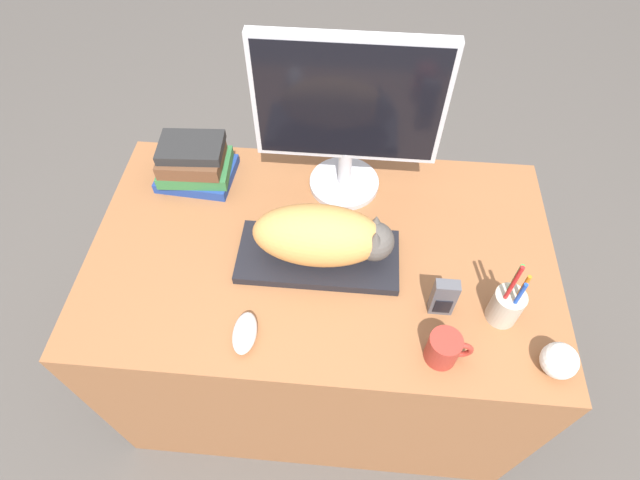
# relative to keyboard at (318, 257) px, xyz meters

# --- Properties ---
(ground_plane) EXTENTS (12.00, 12.00, 0.00)m
(ground_plane) POSITION_rel_keyboard_xyz_m (0.01, -0.33, -0.73)
(ground_plane) COLOR #4C4742
(desk) EXTENTS (1.19, 0.71, 0.72)m
(desk) POSITION_rel_keyboard_xyz_m (0.01, 0.03, -0.37)
(desk) COLOR brown
(desk) RESTS_ON ground_plane
(keyboard) EXTENTS (0.40, 0.18, 0.02)m
(keyboard) POSITION_rel_keyboard_xyz_m (0.00, 0.00, 0.00)
(keyboard) COLOR black
(keyboard) RESTS_ON desk
(cat) EXTENTS (0.34, 0.15, 0.15)m
(cat) POSITION_rel_keyboard_xyz_m (0.02, 0.00, 0.09)
(cat) COLOR #D18C47
(cat) RESTS_ON keyboard
(monitor) EXTENTS (0.46, 0.19, 0.46)m
(monitor) POSITION_rel_keyboard_xyz_m (0.05, 0.26, 0.25)
(monitor) COLOR #B7B7BC
(monitor) RESTS_ON desk
(computer_mouse) EXTENTS (0.05, 0.10, 0.04)m
(computer_mouse) POSITION_rel_keyboard_xyz_m (-0.14, -0.23, 0.01)
(computer_mouse) COLOR silver
(computer_mouse) RESTS_ON desk
(coffee_mug) EXTENTS (0.10, 0.07, 0.08)m
(coffee_mug) POSITION_rel_keyboard_xyz_m (0.29, -0.24, 0.03)
(coffee_mug) COLOR #9E2D23
(coffee_mug) RESTS_ON desk
(pen_cup) EXTENTS (0.07, 0.07, 0.21)m
(pen_cup) POSITION_rel_keyboard_xyz_m (0.44, -0.12, 0.04)
(pen_cup) COLOR #B2A893
(pen_cup) RESTS_ON desk
(baseball) EXTENTS (0.08, 0.08, 0.08)m
(baseball) POSITION_rel_keyboard_xyz_m (0.53, -0.24, 0.03)
(baseball) COLOR silver
(baseball) RESTS_ON desk
(phone) EXTENTS (0.05, 0.03, 0.11)m
(phone) POSITION_rel_keyboard_xyz_m (0.30, -0.12, 0.04)
(phone) COLOR #4C4C51
(phone) RESTS_ON desk
(book_stack) EXTENTS (0.22, 0.17, 0.13)m
(book_stack) POSITION_rel_keyboard_xyz_m (-0.37, 0.25, 0.05)
(book_stack) COLOR navy
(book_stack) RESTS_ON desk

